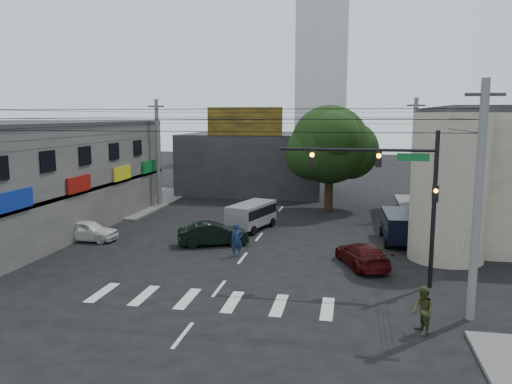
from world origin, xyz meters
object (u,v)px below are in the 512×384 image
(utility_pole_near_right, at_px, (478,203))
(utility_pole_far_right, at_px, (414,158))
(traffic_gantry, at_px, (396,183))
(silver_minivan, at_px, (252,216))
(traffic_officer, at_px, (237,240))
(white_compact, at_px, (87,230))
(utility_pole_far_left, at_px, (158,154))
(navy_van, at_px, (399,228))
(maroon_sedan, at_px, (362,255))
(street_tree, at_px, (330,145))
(pedestrian_olive, at_px, (423,311))
(dark_sedan, at_px, (213,234))

(utility_pole_near_right, bearing_deg, utility_pole_far_right, 90.00)
(traffic_gantry, height_order, utility_pole_far_right, utility_pole_far_right)
(silver_minivan, bearing_deg, traffic_officer, -159.27)
(silver_minivan, bearing_deg, white_compact, 133.89)
(silver_minivan, bearing_deg, utility_pole_far_left, 70.24)
(utility_pole_far_left, height_order, utility_pole_far_right, same)
(utility_pole_near_right, bearing_deg, navy_van, 98.22)
(utility_pole_near_right, bearing_deg, maroon_sedan, 122.85)
(utility_pole_far_left, bearing_deg, navy_van, -24.29)
(street_tree, distance_m, utility_pole_far_left, 14.56)
(traffic_gantry, bearing_deg, pedestrian_olive, -82.74)
(street_tree, relative_size, traffic_gantry, 1.21)
(traffic_gantry, distance_m, utility_pole_near_right, 4.41)
(street_tree, bearing_deg, silver_minivan, -121.53)
(navy_van, height_order, pedestrian_olive, navy_van)
(utility_pole_near_right, xyz_separation_m, white_compact, (-21.00, 8.50, -3.94))
(dark_sedan, distance_m, silver_minivan, 4.77)
(street_tree, bearing_deg, navy_van, -63.71)
(traffic_officer, bearing_deg, utility_pole_far_left, 97.24)
(street_tree, xyz_separation_m, silver_minivan, (-4.91, -8.00, -4.55))
(traffic_officer, bearing_deg, utility_pole_far_right, 22.07)
(maroon_sedan, distance_m, silver_minivan, 10.36)
(utility_pole_far_right, relative_size, white_compact, 2.36)
(utility_pole_far_left, bearing_deg, pedestrian_olive, -49.50)
(utility_pole_far_right, xyz_separation_m, silver_minivan, (-11.41, -7.00, -3.68))
(dark_sedan, bearing_deg, utility_pole_far_left, 12.68)
(white_compact, bearing_deg, utility_pole_far_left, 0.56)
(utility_pole_far_left, height_order, pedestrian_olive, utility_pole_far_left)
(utility_pole_near_right, xyz_separation_m, dark_sedan, (-12.91, 8.97, -3.90))
(maroon_sedan, bearing_deg, utility_pole_near_right, 101.77)
(utility_pole_near_right, relative_size, utility_pole_far_left, 1.00)
(utility_pole_near_right, height_order, dark_sedan, utility_pole_near_right)
(utility_pole_near_right, xyz_separation_m, traffic_officer, (-10.90, 6.87, -3.67))
(navy_van, bearing_deg, silver_minivan, 78.12)
(utility_pole_far_left, height_order, maroon_sedan, utility_pole_far_left)
(white_compact, bearing_deg, traffic_gantry, -104.71)
(street_tree, bearing_deg, traffic_officer, -106.74)
(traffic_gantry, height_order, utility_pole_near_right, utility_pole_near_right)
(street_tree, bearing_deg, traffic_gantry, -78.01)
(traffic_officer, bearing_deg, street_tree, 43.98)
(silver_minivan, bearing_deg, traffic_gantry, -122.52)
(dark_sedan, xyz_separation_m, pedestrian_olive, (10.90, -10.70, 0.18))
(utility_pole_far_left, relative_size, pedestrian_olive, 5.23)
(utility_pole_near_right, relative_size, white_compact, 2.36)
(white_compact, bearing_deg, silver_minivan, -61.90)
(street_tree, height_order, white_compact, street_tree)
(traffic_gantry, xyz_separation_m, maroon_sedan, (-1.35, 2.74, -4.20))
(utility_pole_far_left, height_order, dark_sedan, utility_pole_far_left)
(traffic_officer, bearing_deg, utility_pole_near_right, -61.49)
(utility_pole_far_right, bearing_deg, utility_pole_far_left, 180.00)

